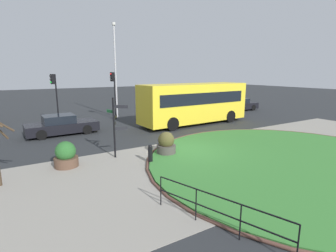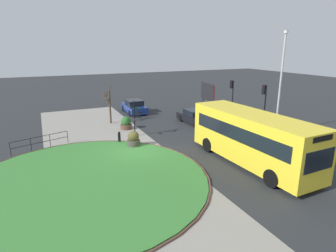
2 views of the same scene
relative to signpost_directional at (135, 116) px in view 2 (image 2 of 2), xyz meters
name	(u,v)px [view 2 (image 2 of 2)]	position (x,y,z in m)	size (l,w,h in m)	color
ground	(137,152)	(3.46, -1.06, -1.70)	(120.00, 120.00, 0.00)	#282B2D
sidewalk_paving	(109,156)	(3.46, -3.05, -1.69)	(32.00, 8.02, 0.02)	gray
grass_island	(87,181)	(6.73, -5.02, -1.65)	(13.35, 13.35, 0.10)	#387A33
grass_kerb_ring	(87,181)	(6.73, -5.02, -1.65)	(13.66, 13.66, 0.11)	brown
signpost_directional	(135,116)	(0.00, 0.00, 0.00)	(0.80, 1.05, 2.99)	black
bollard_foreground	(119,137)	(1.04, -1.66, -1.24)	(0.21, 0.21, 0.89)	black
railing_grass_edge	(40,141)	(0.16, -7.20, -1.06)	(1.30, 3.84, 0.99)	black
bus_yellow	(252,137)	(8.41, 4.87, 0.03)	(9.30, 2.94, 3.23)	yellow
car_near_lane	(195,117)	(-1.46, 6.53, -1.09)	(4.63, 1.99, 1.34)	black
car_far_lane	(134,107)	(-8.33, 2.54, -1.02)	(4.22, 1.92, 1.48)	navy
traffic_light_near	(232,91)	(-1.18, 10.42, 1.22)	(0.48, 0.32, 4.00)	black
traffic_light_far	(264,98)	(3.57, 10.15, 1.31)	(0.48, 0.32, 4.13)	black
lamppost_tall	(281,81)	(4.19, 11.16, 2.79)	(0.32, 0.32, 8.40)	#B7B7BC
billboard_left	(208,92)	(-7.29, 11.52, 0.21)	(3.40, 0.51, 2.97)	black
planter_near_signpost	(126,123)	(-2.38, -0.12, -1.18)	(1.04, 1.04, 1.17)	brown
planter_kerbside	(133,140)	(2.33, -0.92, -1.17)	(0.98, 0.98, 1.19)	#47423D
street_tree_bare	(109,104)	(-4.92, -1.00, 0.18)	(1.31, 1.09, 3.59)	#423323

